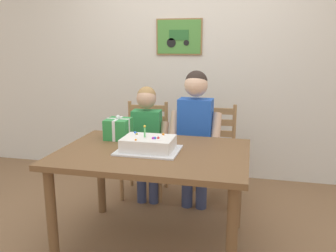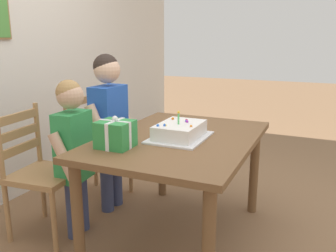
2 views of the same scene
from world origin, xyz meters
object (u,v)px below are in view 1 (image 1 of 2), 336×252
(gift_box_red_large, at_px, (118,129))
(chair_right, at_px, (213,153))
(dining_table, at_px, (153,164))
(birthday_cake, at_px, (148,145))
(chair_left, at_px, (145,148))
(child_younger, at_px, (147,134))
(child_older, at_px, (195,127))

(gift_box_red_large, xyz_separation_m, chair_right, (0.70, 0.65, -0.35))
(dining_table, distance_m, birthday_cake, 0.15)
(chair_right, bearing_deg, dining_table, -110.03)
(chair_left, bearing_deg, gift_box_red_large, -92.27)
(chair_left, xyz_separation_m, child_younger, (0.09, -0.24, 0.21))
(chair_left, distance_m, chair_right, 0.68)
(dining_table, distance_m, gift_box_red_large, 0.49)
(dining_table, distance_m, child_younger, 0.73)
(dining_table, height_order, chair_left, chair_left)
(dining_table, height_order, child_younger, child_younger)
(birthday_cake, distance_m, chair_right, 1.05)
(birthday_cake, distance_m, gift_box_red_large, 0.44)
(dining_table, distance_m, chair_left, 1.00)
(dining_table, xyz_separation_m, child_younger, (-0.25, 0.68, 0.04))
(chair_right, xyz_separation_m, child_younger, (-0.59, -0.24, 0.21))
(dining_table, relative_size, chair_left, 1.48)
(child_older, bearing_deg, chair_left, 156.23)
(child_older, bearing_deg, child_younger, 179.96)
(child_younger, bearing_deg, chair_left, 110.58)
(chair_left, xyz_separation_m, chair_right, (0.68, 0.00, 0.00))
(gift_box_red_large, height_order, chair_right, gift_box_red_large)
(gift_box_red_large, distance_m, child_older, 0.70)
(chair_right, distance_m, child_older, 0.41)
(chair_left, height_order, child_younger, child_younger)
(birthday_cake, xyz_separation_m, chair_right, (0.36, 0.93, -0.32))
(birthday_cake, relative_size, chair_left, 0.48)
(child_older, bearing_deg, chair_right, 60.18)
(birthday_cake, distance_m, child_older, 0.73)
(dining_table, bearing_deg, birthday_cake, -155.10)
(dining_table, height_order, birthday_cake, birthday_cake)
(gift_box_red_large, xyz_separation_m, child_younger, (0.11, 0.41, -0.14))
(chair_left, height_order, child_older, child_older)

